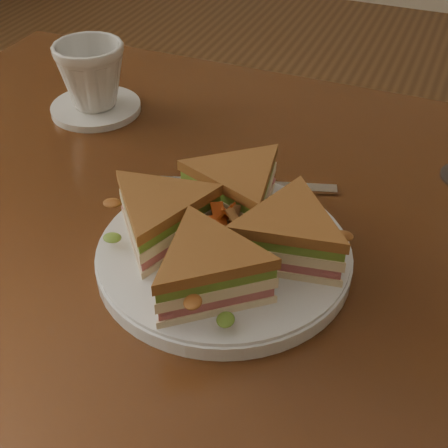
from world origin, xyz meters
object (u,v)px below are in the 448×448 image
at_px(sandwich_wedges, 224,228).
at_px(coffee_cup, 91,75).
at_px(saucer, 96,108).
at_px(plate, 224,256).
at_px(knife, 241,185).
at_px(table, 271,303).
at_px(spoon, 183,191).

xyz_separation_m(sandwich_wedges, coffee_cup, (-0.30, 0.23, 0.01)).
distance_m(sandwich_wedges, saucer, 0.38).
distance_m(plate, knife, 0.14).
bearing_deg(coffee_cup, table, -15.93).
relative_size(table, sandwich_wedges, 4.27).
distance_m(sandwich_wedges, knife, 0.14).
xyz_separation_m(sandwich_wedges, spoon, (-0.09, 0.09, -0.04)).
xyz_separation_m(table, saucer, (-0.33, 0.18, 0.10)).
distance_m(plate, sandwich_wedges, 0.04).
height_order(sandwich_wedges, saucer, sandwich_wedges).
xyz_separation_m(saucer, coffee_cup, (0.00, 0.00, 0.05)).
bearing_deg(coffee_cup, plate, -26.08).
relative_size(plate, saucer, 2.04).
xyz_separation_m(table, knife, (-0.07, 0.08, 0.10)).
height_order(sandwich_wedges, coffee_cup, coffee_cup).
bearing_deg(saucer, sandwich_wedges, -37.92).
xyz_separation_m(spoon, coffee_cup, (-0.21, 0.14, 0.05)).
distance_m(table, knife, 0.15).
height_order(sandwich_wedges, knife, sandwich_wedges).
relative_size(sandwich_wedges, knife, 1.34).
relative_size(table, spoon, 6.52).
height_order(spoon, knife, spoon).
height_order(spoon, saucer, same).
relative_size(table, plate, 4.57).
relative_size(spoon, coffee_cup, 1.87).
height_order(table, spoon, spoon).
distance_m(table, coffee_cup, 0.41).
distance_m(knife, saucer, 0.28).
distance_m(plate, spoon, 0.13).
relative_size(plate, spoon, 1.43).
distance_m(spoon, knife, 0.07).
bearing_deg(table, sandwich_wedges, -124.15).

